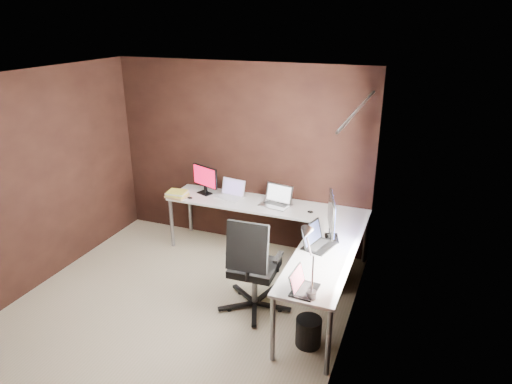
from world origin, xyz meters
TOP-DOWN VIEW (x-y plane):
  - room at (0.34, 0.07)m, footprint 3.60×3.60m
  - desk at (0.84, 1.04)m, footprint 2.65×2.25m
  - drawer_pedestal at (1.43, 1.15)m, footprint 0.42×0.50m
  - monitor_left at (-0.43, 1.56)m, footprint 0.43×0.21m
  - monitor_right at (1.48, 0.83)m, footprint 0.22×0.58m
  - laptop_white at (-0.05, 1.56)m, footprint 0.39×0.30m
  - laptop_silver at (0.61, 1.53)m, footprint 0.43×0.34m
  - laptop_black_big at (1.38, 0.61)m, footprint 0.35×0.42m
  - laptop_black_small at (1.46, -0.26)m, footprint 0.23×0.31m
  - book_stack at (-0.73, 1.30)m, footprint 0.29×0.24m
  - mouse_left at (-0.54, 1.30)m, footprint 0.09×0.07m
  - mouse_corner at (1.09, 1.43)m, footprint 0.09×0.07m
  - desk_lamp at (1.51, -0.29)m, footprint 0.20×0.23m
  - office_chair at (0.78, 0.28)m, footprint 0.63×0.63m
  - wastebasket at (1.50, -0.08)m, footprint 0.32×0.32m

SIDE VIEW (x-z plane):
  - wastebasket at x=1.50m, z-range 0.00..0.29m
  - drawer_pedestal at x=1.43m, z-range 0.00..0.60m
  - office_chair at x=0.78m, z-range -0.23..0.89m
  - desk at x=0.84m, z-range 0.31..1.04m
  - mouse_left at x=-0.54m, z-range 0.73..0.76m
  - mouse_corner at x=1.09m, z-range 0.73..0.76m
  - book_stack at x=-0.73m, z-range 0.73..0.82m
  - laptop_black_small at x=1.46m, z-range 0.67..0.88m
  - laptop_white at x=-0.05m, z-range 0.66..0.90m
  - laptop_black_big at x=1.38m, z-range 0.66..0.90m
  - laptop_silver at x=0.61m, z-range 0.66..0.91m
  - monitor_left at x=-0.43m, z-range 0.76..1.15m
  - monitor_right at x=1.48m, z-range 0.76..1.25m
  - desk_lamp at x=1.51m, z-range 0.81..1.45m
  - room at x=0.34m, z-range 0.03..2.53m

